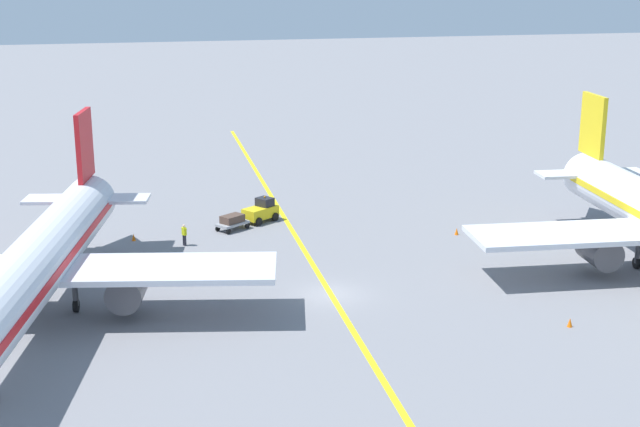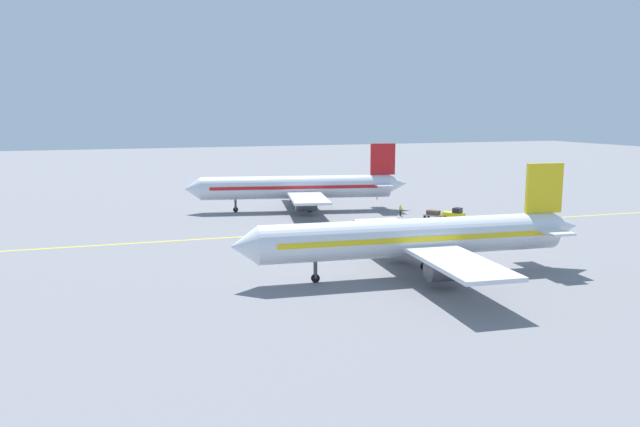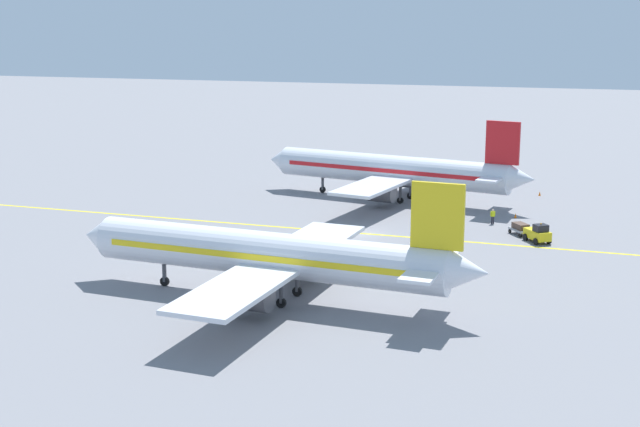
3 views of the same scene
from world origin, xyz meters
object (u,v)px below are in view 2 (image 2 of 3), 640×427
(airplane_at_gate, at_px, (417,238))
(ground_crew_worker, at_px, (400,210))
(airplane_adjacent_stand, at_px, (299,188))
(traffic_cone_far_edge, at_px, (465,242))
(baggage_tug_white, at_px, (454,215))
(baggage_cart_trailing, at_px, (433,214))
(traffic_cone_mid_apron, at_px, (402,209))
(traffic_cone_by_wingtip, at_px, (312,253))
(traffic_cone_near_nose, at_px, (377,198))

(airplane_at_gate, xyz_separation_m, ground_crew_worker, (32.05, -14.42, -2.80))
(airplane_adjacent_stand, height_order, traffic_cone_far_edge, airplane_adjacent_stand)
(baggage_tug_white, xyz_separation_m, baggage_cart_trailing, (2.68, 1.92, -0.14))
(ground_crew_worker, distance_m, traffic_cone_mid_apron, 4.38)
(airplane_at_gate, bearing_deg, airplane_adjacent_stand, -1.76)
(ground_crew_worker, bearing_deg, traffic_cone_far_edge, 174.19)
(baggage_cart_trailing, distance_m, traffic_cone_far_edge, 18.00)
(baggage_cart_trailing, bearing_deg, airplane_adjacent_stand, 50.11)
(airplane_at_gate, xyz_separation_m, baggage_tug_white, (25.22, -19.65, -2.81))
(traffic_cone_by_wingtip, height_order, traffic_cone_far_edge, same)
(baggage_cart_trailing, bearing_deg, traffic_cone_far_edge, 162.29)
(baggage_cart_trailing, xyz_separation_m, traffic_cone_by_wingtip, (-16.66, 24.52, -0.49))
(traffic_cone_mid_apron, height_order, traffic_cone_far_edge, same)
(airplane_adjacent_stand, relative_size, traffic_cone_near_nose, 64.23)
(airplane_at_gate, height_order, traffic_cone_by_wingtip, airplane_at_gate)
(traffic_cone_near_nose, height_order, traffic_cone_by_wingtip, same)
(airplane_at_gate, relative_size, traffic_cone_near_nose, 64.63)
(airplane_at_gate, height_order, traffic_cone_far_edge, airplane_at_gate)
(traffic_cone_mid_apron, xyz_separation_m, traffic_cone_by_wingtip, (-24.54, 23.41, 0.00))
(traffic_cone_near_nose, xyz_separation_m, traffic_cone_far_edge, (-38.85, 6.31, 0.00))
(traffic_cone_near_nose, bearing_deg, traffic_cone_mid_apron, 171.98)
(airplane_at_gate, bearing_deg, baggage_cart_trailing, -32.43)
(airplane_at_gate, xyz_separation_m, traffic_cone_far_edge, (10.77, -12.26, -3.43))
(traffic_cone_near_nose, height_order, traffic_cone_mid_apron, same)
(ground_crew_worker, height_order, traffic_cone_far_edge, ground_crew_worker)
(airplane_adjacent_stand, distance_m, traffic_cone_mid_apron, 16.78)
(airplane_at_gate, xyz_separation_m, baggage_cart_trailing, (27.91, -17.73, -2.95))
(airplane_at_gate, bearing_deg, traffic_cone_by_wingtip, 31.12)
(baggage_cart_trailing, relative_size, traffic_cone_far_edge, 5.33)
(traffic_cone_by_wingtip, xyz_separation_m, traffic_cone_far_edge, (-0.48, -19.05, 0.00))
(ground_crew_worker, xyz_separation_m, traffic_cone_by_wingtip, (-20.80, 21.22, -0.63))
(airplane_adjacent_stand, height_order, ground_crew_worker, airplane_adjacent_stand)
(airplane_at_gate, height_order, traffic_cone_near_nose, airplane_at_gate)
(airplane_at_gate, distance_m, traffic_cone_by_wingtip, 13.58)
(ground_crew_worker, bearing_deg, airplane_adjacent_stand, 53.85)
(airplane_adjacent_stand, height_order, traffic_cone_near_nose, airplane_adjacent_stand)
(airplane_at_gate, relative_size, traffic_cone_far_edge, 64.63)
(baggage_cart_trailing, height_order, traffic_cone_near_nose, baggage_cart_trailing)
(baggage_cart_trailing, height_order, traffic_cone_mid_apron, baggage_cart_trailing)
(airplane_adjacent_stand, bearing_deg, baggage_cart_trailing, -129.89)
(airplane_at_gate, xyz_separation_m, traffic_cone_by_wingtip, (11.25, 6.79, -3.43))
(ground_crew_worker, height_order, traffic_cone_mid_apron, ground_crew_worker)
(traffic_cone_near_nose, height_order, traffic_cone_far_edge, same)
(traffic_cone_near_nose, bearing_deg, ground_crew_worker, 166.72)
(baggage_tug_white, distance_m, baggage_cart_trailing, 3.30)
(airplane_adjacent_stand, height_order, baggage_cart_trailing, airplane_adjacent_stand)
(baggage_tug_white, xyz_separation_m, traffic_cone_near_nose, (24.40, 1.08, -0.63))
(ground_crew_worker, height_order, traffic_cone_by_wingtip, ground_crew_worker)
(traffic_cone_by_wingtip, bearing_deg, airplane_adjacent_stand, -14.87)
(traffic_cone_near_nose, distance_m, traffic_cone_by_wingtip, 45.99)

